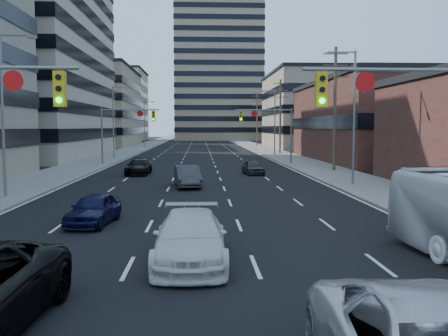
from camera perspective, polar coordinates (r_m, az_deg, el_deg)
road_surface at (r=137.90m, az=-2.90°, el=3.03°), size 18.00×300.00×0.02m
sidewalk_left at (r=138.39m, az=-7.67°, el=3.03°), size 5.00×300.00×0.15m
sidewalk_right at (r=138.35m, az=1.88°, el=3.07°), size 5.00×300.00×0.15m
office_left_far at (r=110.60m, az=-15.56°, el=6.60°), size 20.00×30.00×16.00m
storefront_right_mid at (r=62.54m, az=19.62°, el=4.90°), size 20.00×30.00×9.00m
office_right_far at (r=99.04m, az=11.76°, el=6.34°), size 22.00×28.00×14.00m
apartment_tower at (r=159.92m, az=-0.72°, el=13.69°), size 26.00×26.00×58.00m
bg_block_left at (r=150.63m, az=-13.70°, el=6.85°), size 24.00×24.00×20.00m
bg_block_right at (r=141.47m, az=10.23°, el=5.43°), size 22.00×22.00×12.00m
signal_near_right at (r=17.41m, az=21.83°, el=5.53°), size 6.59×0.33×6.00m
signal_far_left at (r=53.43m, az=-11.36°, el=4.95°), size 6.09×0.33×6.00m
signal_far_right at (r=53.36m, az=5.25°, el=5.02°), size 6.09×0.33×6.00m
utility_pole_block at (r=45.48m, az=12.56°, el=6.85°), size 2.20×0.28×11.00m
utility_pole_midblock at (r=74.83m, az=6.45°, el=6.04°), size 2.20×0.28×11.00m
utility_pole_distant at (r=104.54m, az=3.80°, el=5.67°), size 2.20×0.28×11.00m
streetlight_left_near at (r=29.80m, az=-23.72°, el=6.38°), size 2.03×0.22×9.00m
streetlight_left_mid at (r=63.73m, az=-12.40°, el=5.55°), size 2.03×0.22×9.00m
streetlight_left_far at (r=98.41m, az=-9.00°, el=5.26°), size 2.03×0.22×9.00m
streetlight_right_near at (r=34.38m, az=14.40°, el=6.35°), size 2.03×0.22×9.00m
streetlight_right_far at (r=68.60m, az=5.71°, el=5.57°), size 2.03×0.22×9.00m
white_van at (r=14.69m, az=-3.87°, el=-8.00°), size 2.09×5.12×1.48m
sedan_blue at (r=21.02m, az=-14.67°, el=-4.57°), size 1.97×3.93×1.28m
sedan_grey_center at (r=33.04m, az=-4.19°, el=-0.97°), size 2.02×4.49×1.43m
sedan_black_far at (r=42.24m, az=-9.71°, el=0.12°), size 2.01×4.58×1.31m
sedan_grey_right at (r=42.02m, az=3.32°, el=0.10°), size 1.89×3.77×1.23m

